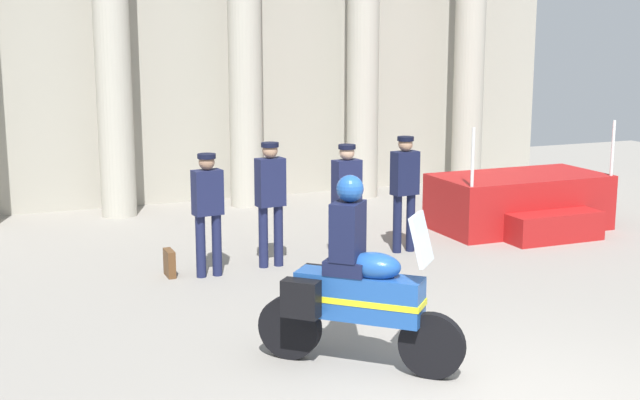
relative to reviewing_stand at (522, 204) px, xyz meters
The scene contains 8 objects.
colonnade_backdrop 6.39m from the reviewing_stand, 130.46° to the left, with size 13.66×1.46×7.09m.
reviewing_stand is the anchor object (origin of this frame).
officer_in_row_0 5.54m from the reviewing_stand, behind, with size 0.40×0.26×1.65m.
officer_in_row_1 4.62m from the reviewing_stand, behind, with size 0.40×0.26×1.73m.
officer_in_row_2 3.61m from the reviewing_stand, 167.65° to the right, with size 0.40×0.26×1.67m.
officer_in_row_3 2.60m from the reviewing_stand, 167.04° to the right, with size 0.40×0.26×1.71m.
motorcycle_with_rider 6.65m from the reviewing_stand, 139.23° to the right, with size 1.60×1.52×1.90m.
briefcase_on_ground 5.99m from the reviewing_stand, behind, with size 0.10×0.32×0.36m, color brown.
Camera 1 is at (-4.15, -6.05, 3.27)m, focal length 49.33 mm.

